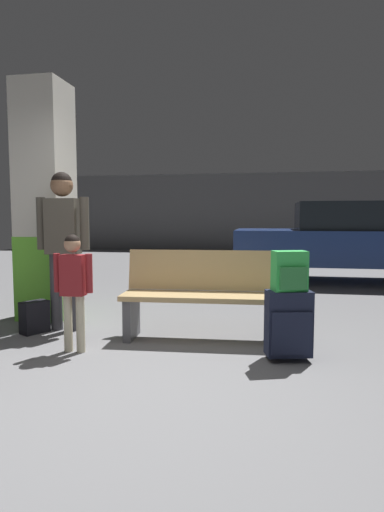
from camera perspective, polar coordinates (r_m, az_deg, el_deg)
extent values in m
cube|color=slate|center=(7.01, 2.51, -5.38)|extent=(18.00, 18.00, 0.10)
cube|color=#565658|center=(15.72, 6.96, 5.72)|extent=(18.00, 0.12, 2.80)
cube|color=#66C633|center=(5.58, -18.48, -2.62)|extent=(0.57, 0.57, 1.00)
cube|color=silver|center=(5.57, -18.90, 11.89)|extent=(0.56, 0.56, 1.82)
cube|color=tan|center=(4.31, 1.33, -5.40)|extent=(1.62, 0.54, 0.05)
cube|color=tan|center=(4.52, 1.64, -1.89)|extent=(1.60, 0.21, 0.42)
cube|color=#4C4C51|center=(4.48, -7.97, -8.07)|extent=(0.10, 0.40, 0.41)
cube|color=#4C4C51|center=(4.35, 10.92, -8.52)|extent=(0.10, 0.40, 0.41)
cube|color=#191E33|center=(3.83, 12.60, -8.63)|extent=(0.42, 0.28, 0.56)
cube|color=#191E33|center=(3.74, 13.04, -9.93)|extent=(0.34, 0.10, 0.36)
cube|color=#A5A5AA|center=(3.85, 12.36, -4.48)|extent=(0.14, 0.06, 0.02)
cylinder|color=black|center=(3.95, 9.88, -12.70)|extent=(0.03, 0.05, 0.04)
cylinder|color=black|center=(4.03, 14.43, -12.42)|extent=(0.03, 0.05, 0.04)
cube|color=green|center=(3.75, 12.73, -1.93)|extent=(0.32, 0.24, 0.34)
cube|color=#2B773A|center=(3.67, 13.23, -2.90)|extent=(0.23, 0.10, 0.19)
cylinder|color=black|center=(3.73, 12.78, 0.48)|extent=(0.06, 0.04, 0.02)
cylinder|color=beige|center=(4.10, -14.49, -8.66)|extent=(0.08, 0.08, 0.52)
cylinder|color=beige|center=(4.15, -16.03, -8.54)|extent=(0.08, 0.08, 0.52)
cube|color=maroon|center=(4.04, -15.41, -2.44)|extent=(0.22, 0.13, 0.37)
cylinder|color=maroon|center=(3.98, -13.41, -2.24)|extent=(0.06, 0.06, 0.35)
cylinder|color=maroon|center=(4.10, -17.37, -2.12)|extent=(0.06, 0.06, 0.35)
sphere|color=#A87A5B|center=(4.01, -15.51, 1.51)|extent=(0.15, 0.15, 0.15)
sphere|color=black|center=(4.01, -15.51, 1.80)|extent=(0.14, 0.14, 0.14)
cylinder|color=red|center=(4.17, -15.77, -1.97)|extent=(0.06, 0.06, 0.10)
cylinder|color=red|center=(4.16, -15.80, -0.94)|extent=(0.01, 0.01, 0.06)
cylinder|color=#38383D|center=(4.86, -15.42, -4.64)|extent=(0.13, 0.13, 0.83)
cylinder|color=#38383D|center=(4.94, -17.47, -4.54)|extent=(0.13, 0.13, 0.83)
cube|color=#4C473D|center=(4.84, -16.67, 3.77)|extent=(0.35, 0.22, 0.59)
cylinder|color=#4C473D|center=(4.74, -13.98, 4.17)|extent=(0.10, 0.10, 0.56)
cylinder|color=#4C473D|center=(4.94, -19.26, 4.07)|extent=(0.10, 0.10, 0.56)
sphere|color=brown|center=(4.85, -16.80, 8.90)|extent=(0.24, 0.24, 0.24)
sphere|color=black|center=(4.85, -16.81, 9.29)|extent=(0.22, 0.22, 0.22)
cube|color=black|center=(4.93, -20.04, -7.57)|extent=(0.27, 0.32, 0.34)
cube|color=#28282D|center=(5.02, -20.59, -7.96)|extent=(0.14, 0.22, 0.19)
cylinder|color=black|center=(4.90, -20.09, -5.76)|extent=(0.05, 0.06, 0.02)
cube|color=navy|center=(8.69, 19.52, 1.16)|extent=(4.11, 1.72, 0.64)
cube|color=black|center=(8.69, 20.61, 4.95)|extent=(2.11, 1.55, 0.52)
cylinder|color=black|center=(7.80, 10.95, -1.79)|extent=(0.60, 0.20, 0.60)
cylinder|color=black|center=(9.40, 10.80, -0.63)|extent=(0.60, 0.20, 0.60)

